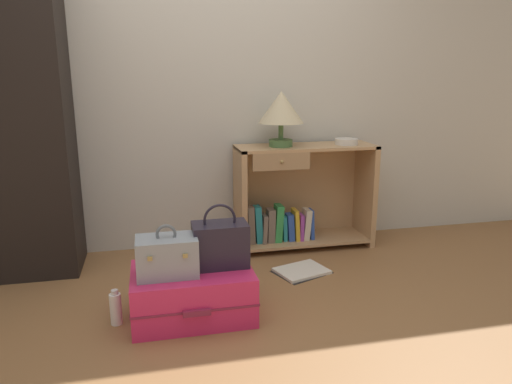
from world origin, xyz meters
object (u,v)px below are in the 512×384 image
at_px(table_lamp, 281,109).
at_px(bowl, 346,142).
at_px(train_case, 167,256).
at_px(suitcase_large, 193,293).
at_px(bookshelf, 298,199).
at_px(handbag, 220,244).
at_px(bottle, 116,308).
at_px(open_book_on_floor, 302,271).

bearing_deg(table_lamp, bowl, -1.46).
bearing_deg(bowl, train_case, -145.92).
distance_m(suitcase_large, train_case, 0.27).
bearing_deg(train_case, bowl, 34.08).
bearing_deg(suitcase_large, train_case, -163.75).
distance_m(bookshelf, suitcase_large, 1.31).
relative_size(bookshelf, bowl, 6.06).
relative_size(handbag, bottle, 1.80).
height_order(suitcase_large, open_book_on_floor, suitcase_large).
bearing_deg(train_case, bookshelf, 43.57).
distance_m(suitcase_large, handbag, 0.31).
xyz_separation_m(table_lamp, open_book_on_floor, (0.02, -0.48, -1.04)).
bearing_deg(table_lamp, handbag, -123.55).
bearing_deg(handbag, table_lamp, 56.45).
bearing_deg(handbag, open_book_on_floor, 33.56).
relative_size(suitcase_large, train_case, 2.08).
relative_size(train_case, open_book_on_floor, 0.76).
xyz_separation_m(suitcase_large, bottle, (-0.40, 0.00, -0.05)).
bearing_deg(bottle, bookshelf, 35.66).
xyz_separation_m(bookshelf, table_lamp, (-0.15, -0.03, 0.67)).
bearing_deg(open_book_on_floor, suitcase_large, -150.73).
height_order(table_lamp, train_case, table_lamp).
height_order(bookshelf, bowl, bowl).
relative_size(table_lamp, open_book_on_floor, 0.95).
height_order(bowl, bottle, bowl).
distance_m(handbag, open_book_on_floor, 0.82).
distance_m(bookshelf, handbag, 1.16).
xyz_separation_m(bookshelf, open_book_on_floor, (-0.13, -0.50, -0.36)).
relative_size(bowl, suitcase_large, 0.26).
relative_size(suitcase_large, bottle, 3.35).
bearing_deg(bottle, table_lamp, 38.20).
height_order(handbag, open_book_on_floor, handbag).
relative_size(suitcase_large, open_book_on_floor, 1.58).
height_order(bookshelf, handbag, bookshelf).
bearing_deg(train_case, table_lamp, 47.30).
height_order(bottle, open_book_on_floor, bottle).
distance_m(bottle, open_book_on_floor, 1.24).
relative_size(bookshelf, open_book_on_floor, 2.50).
bearing_deg(table_lamp, bottle, -141.80).
bearing_deg(bookshelf, bowl, -6.88).
bearing_deg(bottle, handbag, 2.58).
bearing_deg(bowl, bookshelf, 173.12).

